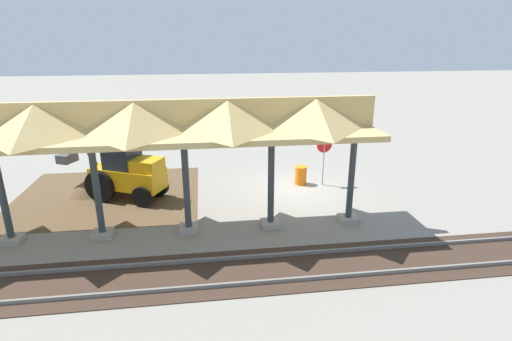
{
  "coord_description": "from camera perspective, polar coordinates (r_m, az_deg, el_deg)",
  "views": [
    {
      "loc": [
        4.23,
        17.23,
        6.93
      ],
      "look_at": [
        2.13,
        1.71,
        1.6
      ],
      "focal_mm": 28.0,
      "sensor_mm": 36.0,
      "label": 1
    }
  ],
  "objects": [
    {
      "name": "ground_plane",
      "position": [
        19.05,
        5.67,
        -2.64
      ],
      "size": [
        120.0,
        120.0,
        0.0
      ],
      "primitive_type": "plane",
      "color": "gray"
    },
    {
      "name": "dirt_work_zone",
      "position": [
        19.44,
        -20.32,
        -3.32
      ],
      "size": [
        8.08,
        7.0,
        0.01
      ],
      "primitive_type": "cube",
      "color": "brown",
      "rests_on": "ground"
    },
    {
      "name": "platform_canopy",
      "position": [
        14.36,
        -22.93,
        6.18
      ],
      "size": [
        19.72,
        3.2,
        4.9
      ],
      "color": "#9E998E",
      "rests_on": "ground"
    },
    {
      "name": "rail_tracks",
      "position": [
        13.33,
        12.33,
        -12.89
      ],
      "size": [
        60.0,
        2.58,
        0.15
      ],
      "color": "slate",
      "rests_on": "ground"
    },
    {
      "name": "stop_sign",
      "position": [
        19.2,
        9.69,
        2.81
      ],
      "size": [
        0.76,
        0.11,
        2.4
      ],
      "color": "gray",
      "rests_on": "ground"
    },
    {
      "name": "backhoe",
      "position": [
        18.47,
        -18.25,
        -0.04
      ],
      "size": [
        5.05,
        3.22,
        2.82
      ],
      "color": "orange",
      "rests_on": "ground"
    },
    {
      "name": "dirt_mound",
      "position": [
        20.11,
        -22.94,
        -2.94
      ],
      "size": [
        3.77,
        3.77,
        1.23
      ],
      "primitive_type": "cone",
      "color": "brown",
      "rests_on": "ground"
    },
    {
      "name": "traffic_barrel",
      "position": [
        19.55,
        6.42,
        -0.69
      ],
      "size": [
        0.56,
        0.56,
        0.9
      ],
      "primitive_type": "cylinder",
      "color": "orange",
      "rests_on": "ground"
    }
  ]
}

